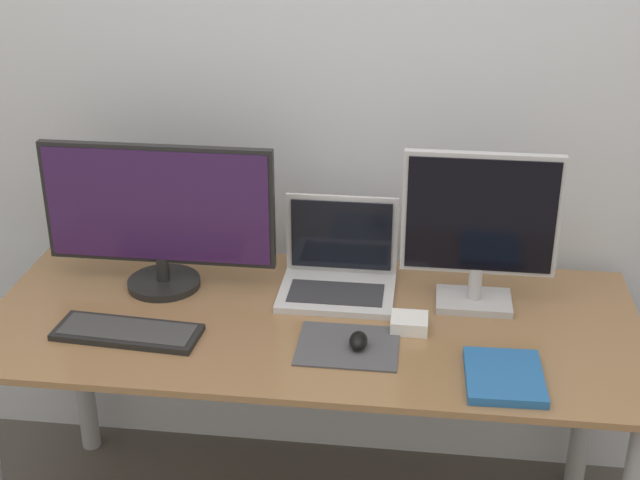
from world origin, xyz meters
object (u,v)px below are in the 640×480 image
Objects in this scene: monitor_right at (480,227)px; mouse at (358,341)px; keyboard at (127,332)px; power_brick at (409,323)px; laptop at (339,269)px; book at (504,377)px; monitor_left at (159,215)px.

monitor_right is 5.93× the size of mouse.
keyboard is 5.21× the size of mouse.
mouse is at bearing -137.67° from power_brick.
monitor_right is at bearing -7.21° from laptop.
mouse is 0.36m from book.
laptop is at bearing 104.74° from mouse.
monitor_right reaches higher than laptop.
keyboard is 1.69× the size of book.
monitor_left is at bearing 86.52° from keyboard.
mouse is 0.16m from power_brick.
power_brick is (-0.17, -0.15, -0.21)m from monitor_right.
book is 2.37× the size of power_brick.
monitor_left is at bearing 167.42° from power_brick.
book reaches higher than keyboard.
monitor_right is 0.41m from laptop.
book is at bearing -80.71° from monitor_right.
keyboard is 0.93m from book.
mouse is at bearing 164.43° from book.
monitor_right is 4.56× the size of power_brick.
book is (0.43, -0.41, -0.05)m from laptop.
power_brick is at bearing 42.33° from mouse.
mouse is (0.56, -0.26, -0.19)m from monitor_left.
monitor_left is 0.65m from mouse.
keyboard is at bearing -170.42° from power_brick.
laptop is 0.59m from book.
power_brick is at bearing -137.43° from monitor_right.
keyboard is 4.01× the size of power_brick.
laptop is 4.33× the size of mouse.
monitor_left is 0.51m from laptop.
monitor_right is 1.37× the size of laptop.
power_brick is (0.68, -0.15, -0.20)m from monitor_left.
monitor_left is at bearing -180.00° from monitor_right.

